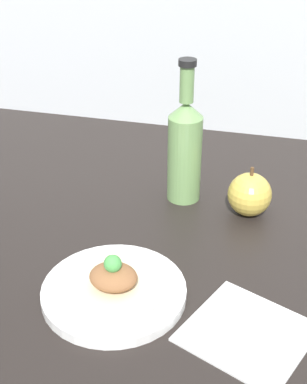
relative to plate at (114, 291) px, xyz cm
name	(u,v)px	position (x,y,z in cm)	size (l,w,h in cm)	color
ground_plane	(164,252)	(4.28, 15.79, -3.08)	(180.00, 110.00, 4.00)	black
plate	(114,291)	(0.00, 0.00, 0.00)	(22.76, 22.76, 2.03)	white
plated_food	(113,279)	(0.00, 0.00, 2.24)	(16.16, 16.16, 6.09)	beige
cider_bottle	(185,148)	(4.33, 32.49, 10.22)	(6.76, 6.76, 28.86)	#729E5B
apple	(250,194)	(17.84, 29.68, 3.17)	(8.50, 8.50, 10.13)	gold
napkin	(247,332)	(21.18, -2.95, -0.68)	(21.43, 21.10, 0.80)	white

